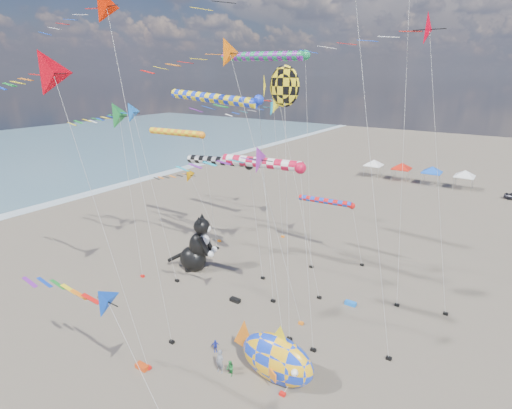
{
  "coord_description": "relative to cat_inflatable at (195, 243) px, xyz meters",
  "views": [
    {
      "loc": [
        15.81,
        -11.3,
        18.19
      ],
      "look_at": [
        0.23,
        12.0,
        8.97
      ],
      "focal_mm": 28.0,
      "sensor_mm": 36.0,
      "label": 1
    }
  ],
  "objects": [
    {
      "name": "delta_kite_3",
      "position": [
        2.47,
        -12.08,
        15.22
      ],
      "size": [
        12.4,
        2.79,
        19.66
      ],
      "color": "red",
      "rests_on": "ground"
    },
    {
      "name": "delta_kite_6",
      "position": [
        7.01,
        -2.29,
        16.36
      ],
      "size": [
        12.89,
        2.07,
        20.59
      ],
      "color": "#FF6908",
      "rests_on": "ground"
    },
    {
      "name": "windsock_0",
      "position": [
        1.93,
        2.03,
        7.74
      ],
      "size": [
        8.59,
        0.81,
        11.02
      ],
      "color": "black",
      "rests_on": "ground"
    },
    {
      "name": "delta_kite_8",
      "position": [
        8.78,
        -15.84,
        4.85
      ],
      "size": [
        10.51,
        1.63,
        8.94
      ],
      "color": "blue",
      "rests_on": "ground"
    },
    {
      "name": "child_blue",
      "position": [
        9.3,
        -8.37,
        -2.35
      ],
      "size": [
        0.56,
        0.55,
        0.95
      ],
      "primitive_type": "imported",
      "rotation": [
        0.0,
        0.0,
        0.75
      ],
      "color": "#2535BB",
      "rests_on": "ground"
    },
    {
      "name": "windsock_1",
      "position": [
        3.83,
        -0.8,
        13.45
      ],
      "size": [
        10.5,
        0.78,
        16.74
      ],
      "color": "#1635DD",
      "rests_on": "ground"
    },
    {
      "name": "person_adult",
      "position": [
        10.8,
        -9.73,
        -2.02
      ],
      "size": [
        0.59,
        0.39,
        1.61
      ],
      "primitive_type": "imported",
      "rotation": [
        0.0,
        0.0,
        -0.01
      ],
      "color": "slate",
      "rests_on": "ground"
    },
    {
      "name": "delta_kite_9",
      "position": [
        11.27,
        -8.14,
        10.62
      ],
      "size": [
        8.34,
        1.68,
        14.69
      ],
      "color": "purple",
      "rests_on": "ground"
    },
    {
      "name": "child_green",
      "position": [
        11.53,
        -9.62,
        -2.29
      ],
      "size": [
        0.65,
        0.59,
        1.08
      ],
      "primitive_type": "imported",
      "rotation": [
        0.0,
        0.0,
        -0.44
      ],
      "color": "#218136",
      "rests_on": "ground"
    },
    {
      "name": "delta_kite_2",
      "position": [
        -7.13,
        6.56,
        4.18
      ],
      "size": [
        9.6,
        1.82,
        8.26
      ],
      "color": "#F29C06",
      "rests_on": "ground"
    },
    {
      "name": "windsock_4",
      "position": [
        -6.08,
        4.88,
        9.33
      ],
      "size": [
        9.03,
        0.73,
        12.59
      ],
      "color": "orange",
      "rests_on": "ground"
    },
    {
      "name": "delta_kite_0",
      "position": [
        0.25,
        11.65,
        11.56
      ],
      "size": [
        8.41,
        2.11,
        15.74
      ],
      "color": "#1698CA",
      "rests_on": "ground"
    },
    {
      "name": "windsock_2",
      "position": [
        9.17,
        9.78,
        3.12
      ],
      "size": [
        7.45,
        0.61,
        6.31
      ],
      "color": "red",
      "rests_on": "ground"
    },
    {
      "name": "delta_kite_4",
      "position": [
        -6.22,
        -3.95,
        11.66
      ],
      "size": [
        9.92,
        2.52,
        15.99
      ],
      "color": "#1D8235",
      "rests_on": "ground"
    },
    {
      "name": "windsock_5",
      "position": [
        3.64,
        6.57,
        16.78
      ],
      "size": [
        10.71,
        0.86,
        20.11
      ],
      "color": "#1A8F50",
      "rests_on": "ground"
    },
    {
      "name": "delta_kite_12",
      "position": [
        1.52,
        -9.38,
        19.13
      ],
      "size": [
        11.76,
        2.37,
        23.43
      ],
      "color": "red",
      "rests_on": "ground"
    },
    {
      "name": "ground",
      "position": [
        8.52,
        -14.54,
        -2.83
      ],
      "size": [
        260.0,
        260.0,
        0.0
      ],
      "primitive_type": "plane",
      "color": "brown",
      "rests_on": "ground"
    },
    {
      "name": "delta_kite_7",
      "position": [
        8.28,
        1.83,
        13.22
      ],
      "size": [
        11.86,
        2.34,
        17.52
      ],
      "color": "yellow",
      "rests_on": "ground"
    },
    {
      "name": "cat_inflatable",
      "position": [
        0.0,
        0.0,
        0.0
      ],
      "size": [
        4.67,
        3.52,
        5.66
      ],
      "primitive_type": null,
      "rotation": [
        0.0,
        0.0,
        0.39
      ],
      "color": "black",
      "rests_on": "ground"
    },
    {
      "name": "delta_kite_10",
      "position": [
        17.64,
        5.21,
        17.93
      ],
      "size": [
        11.95,
        2.36,
        22.24
      ],
      "color": "red",
      "rests_on": "ground"
    },
    {
      "name": "kite_bag_0",
      "position": [
        6.65,
        -2.53,
        -2.68
      ],
      "size": [
        0.9,
        0.44,
        0.3
      ],
      "primitive_type": "cube",
      "color": "black",
      "rests_on": "ground"
    },
    {
      "name": "delta_kite_11",
      "position": [
        -3.9,
        -2.78,
        11.83
      ],
      "size": [
        9.48,
        1.9,
        15.96
      ],
      "color": "blue",
      "rests_on": "ground"
    },
    {
      "name": "windsock_3",
      "position": [
        10.93,
        -4.57,
        9.8
      ],
      "size": [
        7.32,
        0.73,
        13.08
      ],
      "color": "red",
      "rests_on": "ground"
    },
    {
      "name": "kite_bag_2",
      "position": [
        14.87,
        2.36,
        -2.68
      ],
      "size": [
        0.9,
        0.44,
        0.3
      ],
      "primitive_type": "cube",
      "color": "blue",
      "rests_on": "ground"
    },
    {
      "name": "tent_row",
      "position": [
        10.02,
        45.46,
        0.32
      ],
      "size": [
        19.2,
        4.2,
        3.8
      ],
      "color": "white",
      "rests_on": "ground"
    },
    {
      "name": "fish_inflatable",
      "position": [
        14.04,
        -8.21,
        -1.35
      ],
      "size": [
        6.64,
        2.77,
        4.16
      ],
      "color": "blue",
      "rests_on": "ground"
    },
    {
      "name": "angelfish_kite",
      "position": [
        10.71,
        -2.46,
        14.42
      ],
      "size": [
        3.74,
        3.02,
        18.72
      ],
      "color": "yellow",
      "rests_on": "ground"
    },
    {
      "name": "kite_bag_3",
      "position": [
        6.39,
        -12.3,
        -2.68
      ],
      "size": [
        0.9,
        0.44,
        0.3
      ],
      "primitive_type": "cube",
      "color": "#C4390D",
      "rests_on": "ground"
    }
  ]
}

